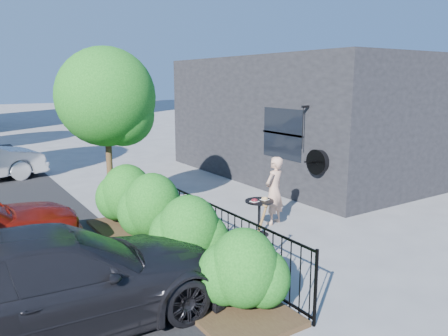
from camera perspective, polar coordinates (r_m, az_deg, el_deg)
ground at (r=9.33m, az=5.21°, el=-9.13°), size 120.00×120.00×0.00m
shop_building at (r=15.80m, az=10.96°, el=6.62°), size 6.22×9.00×4.00m
fence at (r=8.34m, az=-2.92°, el=-7.53°), size 0.05×6.05×1.10m
planting_bed at (r=8.22m, az=-7.19°, el=-11.78°), size 1.30×6.00×0.08m
shrubs at (r=8.11m, az=-6.98°, el=-7.11°), size 1.10×5.60×1.24m
patio_tree at (r=10.12m, az=-14.70°, el=8.21°), size 2.20×2.20×3.94m
cafe_table at (r=9.33m, az=4.63°, el=-5.65°), size 0.61×0.61×0.82m
woman at (r=10.04m, az=6.57°, el=-2.95°), size 0.66×0.53×1.57m
shovel at (r=7.42m, az=4.06°, el=-10.05°), size 0.44×0.16×1.26m
car_darkgrey at (r=6.29m, az=-21.16°, el=-13.58°), size 4.79×2.02×1.38m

